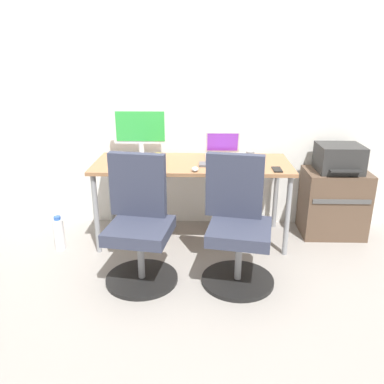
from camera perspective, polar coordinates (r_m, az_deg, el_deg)
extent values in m
plane|color=gray|center=(3.67, 0.02, -6.69)|extent=(5.28, 5.28, 0.00)
cube|color=white|center=(3.70, 0.20, 14.61)|extent=(4.40, 0.04, 2.60)
cube|color=#996B47|center=(3.41, 0.02, 4.07)|extent=(1.69, 0.65, 0.03)
cylinder|color=gray|center=(3.38, -13.68, -3.15)|extent=(0.04, 0.04, 0.70)
cylinder|color=gray|center=(3.34, 13.64, -3.45)|extent=(0.04, 0.04, 0.70)
cylinder|color=gray|center=(3.88, -11.65, 0.03)|extent=(0.04, 0.04, 0.70)
cylinder|color=gray|center=(3.85, 12.03, -0.19)|extent=(0.04, 0.04, 0.70)
cylinder|color=black|center=(3.07, -7.24, -12.31)|extent=(0.54, 0.54, 0.03)
cylinder|color=gray|center=(2.97, -7.40, -9.29)|extent=(0.05, 0.05, 0.34)
cube|color=#33384C|center=(2.87, -7.59, -5.54)|extent=(0.50, 0.50, 0.09)
cube|color=#33384C|center=(2.94, -7.85, 1.03)|extent=(0.43, 0.13, 0.48)
cylinder|color=black|center=(3.04, 6.59, -12.53)|extent=(0.54, 0.54, 0.03)
cylinder|color=gray|center=(2.95, 6.73, -9.49)|extent=(0.05, 0.05, 0.34)
cube|color=#33384C|center=(2.85, 6.90, -5.72)|extent=(0.51, 0.51, 0.09)
cube|color=#33384C|center=(2.91, 6.16, 0.91)|extent=(0.43, 0.15, 0.48)
cube|color=brown|center=(3.87, 19.76, -1.48)|extent=(0.56, 0.41, 0.61)
cube|color=#4C4C4C|center=(3.66, 20.87, -1.32)|extent=(0.51, 0.01, 0.04)
cube|color=#2D2D2D|center=(3.75, 20.51, 4.61)|extent=(0.38, 0.34, 0.24)
cube|color=#262626|center=(3.58, 21.37, 2.83)|extent=(0.27, 0.06, 0.01)
cylinder|color=white|center=(3.60, -18.65, -5.85)|extent=(0.09, 0.09, 0.28)
cylinder|color=#2D59B2|center=(3.54, -18.93, -3.58)|extent=(0.06, 0.06, 0.03)
cylinder|color=silver|center=(3.62, -7.28, 5.22)|extent=(0.18, 0.18, 0.01)
cylinder|color=silver|center=(3.61, -7.32, 6.15)|extent=(0.04, 0.04, 0.11)
cube|color=silver|center=(3.57, -7.47, 9.43)|extent=(0.48, 0.03, 0.31)
cube|color=green|center=(3.55, -7.51, 9.38)|extent=(0.43, 0.00, 0.26)
cube|color=silver|center=(3.53, 4.50, 4.96)|extent=(0.31, 0.22, 0.02)
cube|color=silver|center=(3.64, 4.44, 7.19)|extent=(0.31, 0.08, 0.20)
cube|color=purple|center=(3.63, 4.44, 7.20)|extent=(0.28, 0.06, 0.17)
cube|color=#515156|center=(3.25, -8.03, 3.53)|extent=(0.34, 0.12, 0.02)
cube|color=#515156|center=(3.32, 3.98, 4.00)|extent=(0.34, 0.12, 0.02)
ellipsoid|color=#B7B7B7|center=(3.15, 0.44, 3.34)|extent=(0.06, 0.10, 0.03)
ellipsoid|color=#B7B7B7|center=(3.16, 4.87, 3.29)|extent=(0.06, 0.10, 0.03)
cylinder|color=yellow|center=(3.34, -4.95, 4.77)|extent=(0.08, 0.08, 0.09)
cylinder|color=slate|center=(3.39, 8.39, 4.95)|extent=(0.07, 0.07, 0.10)
cube|color=black|center=(3.25, 12.20, 3.20)|extent=(0.07, 0.14, 0.01)
cube|color=blue|center=(3.44, -9.05, 4.43)|extent=(0.21, 0.15, 0.03)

